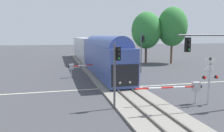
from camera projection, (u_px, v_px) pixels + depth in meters
The scene contains 12 objects.
ground_plane at pixel (119, 88), 24.03m from camera, with size 220.00×220.00×0.00m, color #3D3D42.
road_centre_stripe at pixel (119, 88), 24.02m from camera, with size 44.00×0.20×0.01m.
railway_track at pixel (119, 87), 24.01m from camera, with size 4.40×80.00×0.32m.
commuter_train at pixel (93, 51), 39.86m from camera, with size 3.04×41.11×5.16m.
crossing_gate_near at pixel (189, 87), 18.05m from camera, with size 5.76×0.40×1.80m.
crossing_signal_mast at pixel (210, 76), 17.87m from camera, with size 1.36×0.44×3.86m.
crossing_gate_far at pixel (75, 67), 29.59m from camera, with size 5.28×0.40×1.88m.
traffic_signal_median at pixel (116, 65), 16.73m from camera, with size 0.53×0.38×4.99m.
traffic_signal_near_right at pixel (222, 51), 16.22m from camera, with size 5.45×0.38×5.80m.
traffic_signal_far_side at pixel (142, 47), 33.04m from camera, with size 0.53×0.38×5.78m.
maple_right_background at pixel (172, 27), 43.63m from camera, with size 5.72×5.72×10.95m.
oak_far_right at pixel (146, 30), 43.83m from camera, with size 5.79×5.79×10.03m.
Camera 1 is at (-6.49, -22.58, 5.56)m, focal length 36.19 mm.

